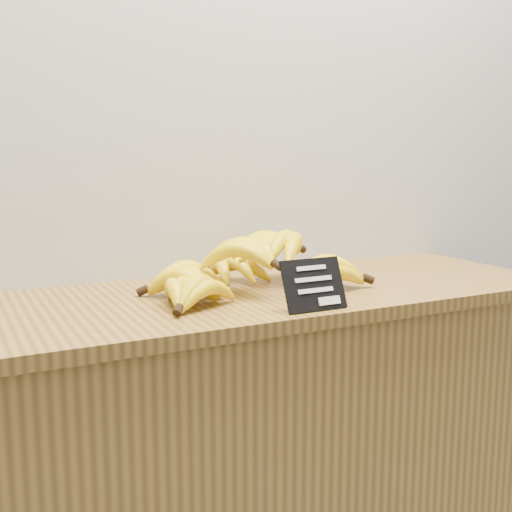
# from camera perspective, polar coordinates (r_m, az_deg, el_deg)

# --- Properties ---
(counter) EXTENTS (1.29, 0.50, 0.90)m
(counter) POSITION_cam_1_polar(r_m,az_deg,el_deg) (1.66, -0.82, -19.51)
(counter) COLOR olive
(counter) RESTS_ON ground
(counter_top) EXTENTS (1.54, 0.54, 0.03)m
(counter_top) POSITION_cam_1_polar(r_m,az_deg,el_deg) (1.49, -0.86, -3.70)
(counter_top) COLOR olive
(counter_top) RESTS_ON counter
(chalkboard_sign) EXTENTS (0.14, 0.05, 0.10)m
(chalkboard_sign) POSITION_cam_1_polar(r_m,az_deg,el_deg) (1.32, 5.17, -2.56)
(chalkboard_sign) COLOR black
(chalkboard_sign) RESTS_ON counter_top
(banana_pile) EXTENTS (0.56, 0.40, 0.12)m
(banana_pile) POSITION_cam_1_polar(r_m,az_deg,el_deg) (1.48, -0.55, -1.09)
(banana_pile) COLOR yellow
(banana_pile) RESTS_ON counter_top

